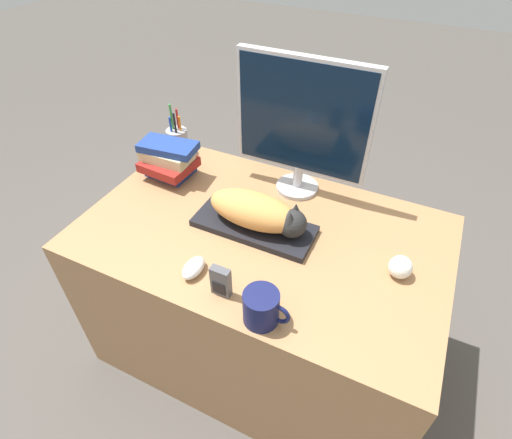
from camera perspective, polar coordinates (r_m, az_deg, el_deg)
name	(u,v)px	position (r m, az deg, el deg)	size (l,w,h in m)	color
ground_plane	(219,421)	(1.77, -5.30, -26.76)	(12.00, 12.00, 0.00)	#4C4742
desk	(261,295)	(1.63, 0.73, -10.75)	(1.24, 0.77, 0.70)	#9E7047
keyboard	(254,226)	(1.37, -0.29, -0.93)	(0.42, 0.17, 0.02)	black
cat	(260,212)	(1.32, 0.53, 1.07)	(0.35, 0.14, 0.12)	#D18C47
monitor	(302,122)	(1.41, 6.63, 13.64)	(0.48, 0.16, 0.51)	#B7B7BC
computer_mouse	(194,268)	(1.24, -8.92, -6.83)	(0.06, 0.10, 0.04)	silver
coffee_mug	(262,308)	(1.09, 0.86, -12.47)	(0.13, 0.10, 0.10)	#141947
pen_cup	(178,141)	(1.78, -11.14, 11.00)	(0.09, 0.09, 0.22)	#939399
baseball	(400,267)	(1.28, 19.94, -6.41)	(0.07, 0.07, 0.07)	silver
phone	(221,282)	(1.15, -5.05, -8.85)	(0.06, 0.03, 0.10)	#4C4C51
book_stack	(169,160)	(1.62, -12.38, 8.34)	(0.23, 0.18, 0.15)	navy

